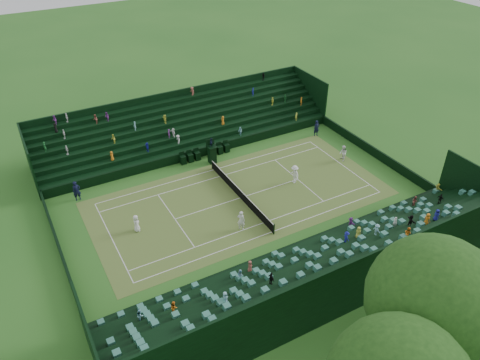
{
  "coord_description": "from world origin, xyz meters",
  "views": [
    {
      "loc": [
        30.32,
        -16.73,
        25.18
      ],
      "look_at": [
        0.0,
        0.0,
        2.0
      ],
      "focal_mm": 35.0,
      "sensor_mm": 36.0,
      "label": 1
    }
  ],
  "objects_px": {
    "tennis_net": "(240,193)",
    "player_far_west": "(343,153)",
    "player_near_east": "(241,220)",
    "player_near_west": "(136,223)",
    "umpire_chair": "(212,152)",
    "player_far_east": "(294,174)"
  },
  "relations": [
    {
      "from": "tennis_net",
      "to": "player_far_west",
      "type": "bearing_deg",
      "value": 93.38
    },
    {
      "from": "tennis_net",
      "to": "player_near_east",
      "type": "relative_size",
      "value": 6.26
    },
    {
      "from": "player_near_west",
      "to": "tennis_net",
      "type": "bearing_deg",
      "value": -85.19
    },
    {
      "from": "umpire_chair",
      "to": "player_near_west",
      "type": "height_order",
      "value": "umpire_chair"
    },
    {
      "from": "player_near_west",
      "to": "player_far_east",
      "type": "distance_m",
      "value": 15.51
    },
    {
      "from": "player_near_east",
      "to": "player_far_east",
      "type": "distance_m",
      "value": 8.65
    },
    {
      "from": "player_far_west",
      "to": "player_far_east",
      "type": "distance_m",
      "value": 6.76
    },
    {
      "from": "tennis_net",
      "to": "player_far_west",
      "type": "distance_m",
      "value": 12.51
    },
    {
      "from": "tennis_net",
      "to": "player_near_west",
      "type": "xyz_separation_m",
      "value": [
        -0.1,
        -9.71,
        0.26
      ]
    },
    {
      "from": "tennis_net",
      "to": "player_near_east",
      "type": "bearing_deg",
      "value": -27.66
    },
    {
      "from": "tennis_net",
      "to": "player_far_west",
      "type": "relative_size",
      "value": 6.96
    },
    {
      "from": "umpire_chair",
      "to": "player_far_east",
      "type": "relative_size",
      "value": 1.53
    },
    {
      "from": "umpire_chair",
      "to": "player_far_west",
      "type": "relative_size",
      "value": 1.69
    },
    {
      "from": "tennis_net",
      "to": "player_near_east",
      "type": "xyz_separation_m",
      "value": [
        3.91,
        -2.05,
        0.41
      ]
    },
    {
      "from": "tennis_net",
      "to": "umpire_chair",
      "type": "relative_size",
      "value": 4.11
    },
    {
      "from": "tennis_net",
      "to": "player_near_east",
      "type": "distance_m",
      "value": 4.43
    },
    {
      "from": "tennis_net",
      "to": "umpire_chair",
      "type": "height_order",
      "value": "umpire_chair"
    },
    {
      "from": "player_near_west",
      "to": "player_near_east",
      "type": "relative_size",
      "value": 0.84
    },
    {
      "from": "player_near_east",
      "to": "player_far_west",
      "type": "height_order",
      "value": "player_near_east"
    },
    {
      "from": "tennis_net",
      "to": "player_far_east",
      "type": "relative_size",
      "value": 6.27
    },
    {
      "from": "player_near_east",
      "to": "umpire_chair",
      "type": "bearing_deg",
      "value": -52.5
    },
    {
      "from": "player_far_west",
      "to": "tennis_net",
      "type": "bearing_deg",
      "value": -65.48
    }
  ]
}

